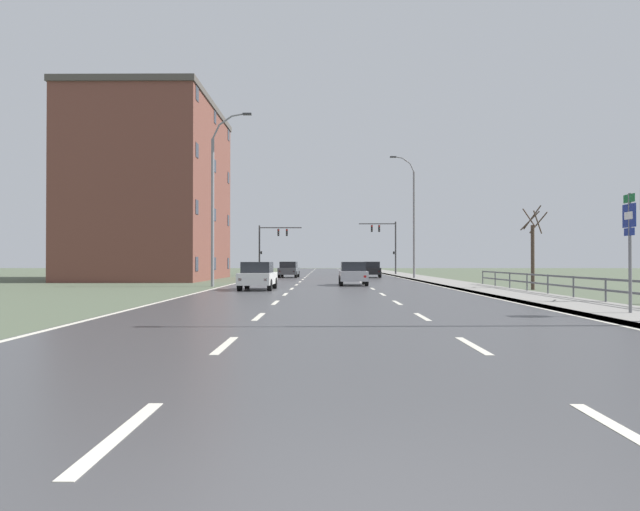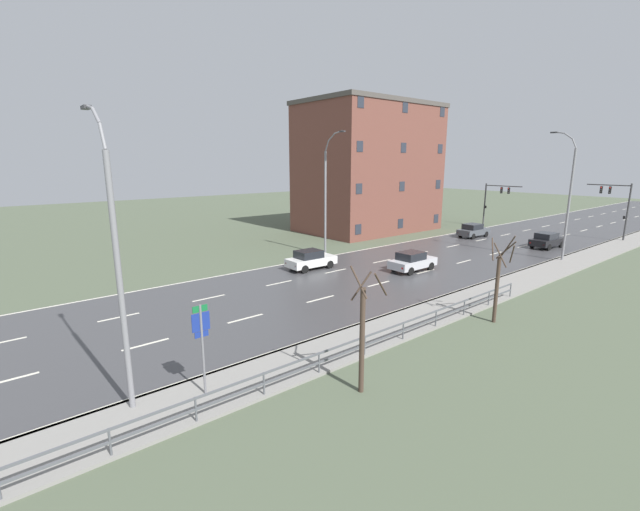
% 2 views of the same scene
% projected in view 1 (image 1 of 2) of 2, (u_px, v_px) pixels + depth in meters
% --- Properties ---
extents(ground_plane, '(160.00, 160.00, 0.12)m').
position_uv_depth(ground_plane, '(329.00, 279.00, 51.06)').
color(ground_plane, '#4C5642').
extents(road_asphalt_strip, '(14.00, 120.00, 0.03)m').
position_uv_depth(road_asphalt_strip, '(328.00, 275.00, 63.06)').
color(road_asphalt_strip, '#3D3D3F').
rests_on(road_asphalt_strip, ground).
extents(sidewalk_right, '(3.00, 120.00, 0.12)m').
position_uv_depth(sidewalk_right, '(403.00, 275.00, 63.00)').
color(sidewalk_right, gray).
rests_on(sidewalk_right, ground).
extents(guardrail, '(0.07, 29.00, 1.00)m').
position_uv_depth(guardrail, '(589.00, 284.00, 21.66)').
color(guardrail, '#515459').
rests_on(guardrail, ground).
extents(street_lamp_midground, '(2.25, 0.24, 11.09)m').
position_uv_depth(street_lamp_midground, '(413.00, 218.00, 49.84)').
color(street_lamp_midground, slate).
rests_on(street_lamp_midground, ground).
extents(street_lamp_left_bank, '(2.58, 0.24, 11.14)m').
position_uv_depth(street_lamp_left_bank, '(215.00, 201.00, 35.53)').
color(street_lamp_left_bank, slate).
rests_on(street_lamp_left_bank, ground).
extents(highway_sign, '(0.09, 0.68, 3.58)m').
position_uv_depth(highway_sign, '(630.00, 237.00, 16.09)').
color(highway_sign, slate).
rests_on(highway_sign, ground).
extents(traffic_signal_right, '(4.38, 0.36, 6.26)m').
position_uv_depth(traffic_signal_right, '(387.00, 239.00, 65.07)').
color(traffic_signal_right, '#38383A').
rests_on(traffic_signal_right, ground).
extents(traffic_signal_left, '(4.93, 0.36, 5.72)m').
position_uv_depth(traffic_signal_left, '(270.00, 241.00, 63.71)').
color(traffic_signal_left, '#38383A').
rests_on(traffic_signal_left, ground).
extents(car_distant, '(1.85, 4.11, 1.57)m').
position_uv_depth(car_distant, '(353.00, 273.00, 36.86)').
color(car_distant, '#B7B7BC').
rests_on(car_distant, ground).
extents(car_mid_centre, '(1.98, 4.17, 1.57)m').
position_uv_depth(car_mid_centre, '(289.00, 269.00, 54.66)').
color(car_mid_centre, '#474C51').
rests_on(car_mid_centre, ground).
extents(car_far_right, '(2.02, 4.19, 1.57)m').
position_uv_depth(car_far_right, '(371.00, 269.00, 54.71)').
color(car_far_right, black).
rests_on(car_far_right, ground).
extents(car_far_left, '(1.90, 4.13, 1.57)m').
position_uv_depth(car_far_left, '(258.00, 276.00, 31.02)').
color(car_far_left, silver).
rests_on(car_far_left, ground).
extents(brick_building, '(11.14, 16.63, 15.52)m').
position_uv_depth(brick_building, '(153.00, 192.00, 49.38)').
color(brick_building, brown).
rests_on(brick_building, ground).
extents(bare_tree_mid, '(1.38, 1.47, 4.83)m').
position_uv_depth(bare_tree_mid, '(533.00, 250.00, 31.47)').
color(bare_tree_mid, '#423328').
rests_on(bare_tree_mid, ground).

